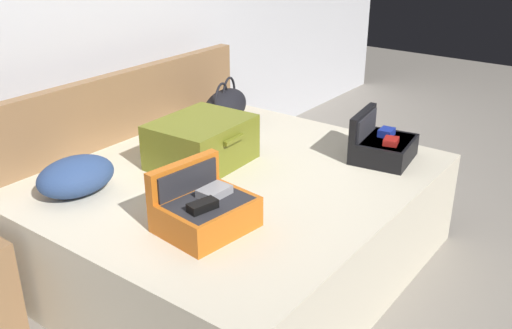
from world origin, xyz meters
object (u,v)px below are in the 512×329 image
object	(u,v)px
duffel_bag	(225,106)
hard_case_medium	(205,209)
hard_case_small	(382,145)
hard_case_large	(201,142)
pillow_near_headboard	(76,176)
bed	(237,221)

from	to	relation	value
duffel_bag	hard_case_medium	bearing A→B (deg)	-144.21
hard_case_small	duffel_bag	world-z (taller)	duffel_bag
hard_case_large	pillow_near_headboard	xyz separation A→B (m)	(-0.68, 0.26, -0.03)
bed	hard_case_medium	size ratio (longest dim) A/B	4.73
hard_case_small	duffel_bag	bearing A→B (deg)	84.44
bed	duffel_bag	xyz separation A→B (m)	(0.64, 0.61, 0.41)
hard_case_medium	pillow_near_headboard	world-z (taller)	hard_case_medium
bed	duffel_bag	size ratio (longest dim) A/B	3.66
duffel_bag	hard_case_large	bearing A→B (deg)	-151.39
hard_case_small	pillow_near_headboard	distance (m)	1.73
bed	hard_case_small	distance (m)	0.96
hard_case_medium	duffel_bag	bearing A→B (deg)	42.43
hard_case_large	pillow_near_headboard	distance (m)	0.72
hard_case_large	duffel_bag	size ratio (longest dim) A/B	0.99
hard_case_large	hard_case_medium	bearing A→B (deg)	-139.66
hard_case_small	pillow_near_headboard	size ratio (longest dim) A/B	0.98
pillow_near_headboard	hard_case_medium	bearing A→B (deg)	-80.74
hard_case_large	duffel_bag	xyz separation A→B (m)	(0.63, 0.35, -0.02)
bed	hard_case_large	size ratio (longest dim) A/B	3.68
pillow_near_headboard	hard_case_large	bearing A→B (deg)	-20.87
hard_case_large	hard_case_medium	world-z (taller)	hard_case_medium
duffel_bag	hard_case_small	bearing A→B (deg)	-87.52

